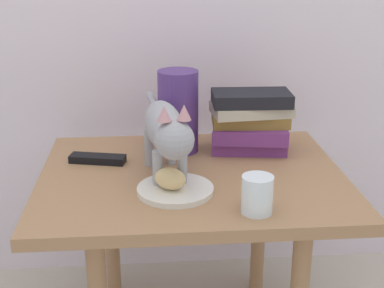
{
  "coord_description": "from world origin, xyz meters",
  "views": [
    {
      "loc": [
        -0.11,
        -1.3,
        1.06
      ],
      "look_at": [
        0.0,
        0.0,
        0.6
      ],
      "focal_mm": 51.12,
      "sensor_mm": 36.0,
      "label": 1
    }
  ],
  "objects_px": {
    "side_table": "(192,197)",
    "cat": "(166,130)",
    "book_stack": "(250,121)",
    "candle_jar": "(257,197)",
    "bread_roll": "(170,179)",
    "plate": "(175,190)",
    "tv_remote": "(98,159)",
    "green_vase": "(178,112)"
  },
  "relations": [
    {
      "from": "side_table",
      "to": "cat",
      "type": "bearing_deg",
      "value": -150.71
    },
    {
      "from": "book_stack",
      "to": "candle_jar",
      "type": "xyz_separation_m",
      "value": [
        -0.05,
        -0.38,
        -0.05
      ]
    },
    {
      "from": "bread_roll",
      "to": "book_stack",
      "type": "relative_size",
      "value": 0.35
    },
    {
      "from": "plate",
      "to": "cat",
      "type": "relative_size",
      "value": 0.38
    },
    {
      "from": "bread_roll",
      "to": "candle_jar",
      "type": "distance_m",
      "value": 0.22
    },
    {
      "from": "book_stack",
      "to": "candle_jar",
      "type": "bearing_deg",
      "value": -97.97
    },
    {
      "from": "side_table",
      "to": "tv_remote",
      "type": "bearing_deg",
      "value": 158.7
    },
    {
      "from": "cat",
      "to": "tv_remote",
      "type": "bearing_deg",
      "value": 143.52
    },
    {
      "from": "plate",
      "to": "bread_roll",
      "type": "relative_size",
      "value": 2.28
    },
    {
      "from": "bread_roll",
      "to": "tv_remote",
      "type": "height_order",
      "value": "bread_roll"
    },
    {
      "from": "cat",
      "to": "green_vase",
      "type": "xyz_separation_m",
      "value": [
        0.04,
        0.21,
        -0.02
      ]
    },
    {
      "from": "cat",
      "to": "tv_remote",
      "type": "relative_size",
      "value": 3.18
    },
    {
      "from": "cat",
      "to": "tv_remote",
      "type": "xyz_separation_m",
      "value": [
        -0.18,
        0.13,
        -0.12
      ]
    },
    {
      "from": "side_table",
      "to": "bread_roll",
      "type": "distance_m",
      "value": 0.17
    },
    {
      "from": "bread_roll",
      "to": "green_vase",
      "type": "relative_size",
      "value": 0.35
    },
    {
      "from": "book_stack",
      "to": "tv_remote",
      "type": "relative_size",
      "value": 1.52
    },
    {
      "from": "bread_roll",
      "to": "green_vase",
      "type": "bearing_deg",
      "value": 82.82
    },
    {
      "from": "plate",
      "to": "green_vase",
      "type": "height_order",
      "value": "green_vase"
    },
    {
      "from": "green_vase",
      "to": "candle_jar",
      "type": "relative_size",
      "value": 2.73
    },
    {
      "from": "bread_roll",
      "to": "candle_jar",
      "type": "bearing_deg",
      "value": -31.1
    },
    {
      "from": "side_table",
      "to": "book_stack",
      "type": "xyz_separation_m",
      "value": [
        0.18,
        0.15,
        0.16
      ]
    },
    {
      "from": "candle_jar",
      "to": "cat",
      "type": "bearing_deg",
      "value": 134.32
    },
    {
      "from": "side_table",
      "to": "tv_remote",
      "type": "distance_m",
      "value": 0.28
    },
    {
      "from": "side_table",
      "to": "plate",
      "type": "bearing_deg",
      "value": -113.21
    },
    {
      "from": "book_stack",
      "to": "green_vase",
      "type": "xyz_separation_m",
      "value": [
        -0.2,
        0.02,
        0.03
      ]
    },
    {
      "from": "bread_roll",
      "to": "book_stack",
      "type": "distance_m",
      "value": 0.36
    },
    {
      "from": "bread_roll",
      "to": "tv_remote",
      "type": "xyz_separation_m",
      "value": [
        -0.19,
        0.22,
        -0.03
      ]
    },
    {
      "from": "side_table",
      "to": "green_vase",
      "type": "relative_size",
      "value": 3.37
    },
    {
      "from": "side_table",
      "to": "bread_roll",
      "type": "relative_size",
      "value": 9.75
    },
    {
      "from": "tv_remote",
      "to": "book_stack",
      "type": "bearing_deg",
      "value": 20.01
    },
    {
      "from": "bread_roll",
      "to": "green_vase",
      "type": "xyz_separation_m",
      "value": [
        0.04,
        0.29,
        0.08
      ]
    },
    {
      "from": "bread_roll",
      "to": "cat",
      "type": "bearing_deg",
      "value": 93.7
    },
    {
      "from": "side_table",
      "to": "candle_jar",
      "type": "height_order",
      "value": "candle_jar"
    },
    {
      "from": "book_stack",
      "to": "green_vase",
      "type": "relative_size",
      "value": 0.98
    },
    {
      "from": "green_vase",
      "to": "candle_jar",
      "type": "bearing_deg",
      "value": -69.94
    },
    {
      "from": "cat",
      "to": "candle_jar",
      "type": "relative_size",
      "value": 5.62
    },
    {
      "from": "cat",
      "to": "candle_jar",
      "type": "height_order",
      "value": "cat"
    },
    {
      "from": "cat",
      "to": "green_vase",
      "type": "relative_size",
      "value": 2.06
    },
    {
      "from": "plate",
      "to": "green_vase",
      "type": "relative_size",
      "value": 0.79
    },
    {
      "from": "side_table",
      "to": "book_stack",
      "type": "height_order",
      "value": "book_stack"
    },
    {
      "from": "side_table",
      "to": "cat",
      "type": "distance_m",
      "value": 0.21
    },
    {
      "from": "plate",
      "to": "candle_jar",
      "type": "relative_size",
      "value": 2.15
    }
  ]
}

